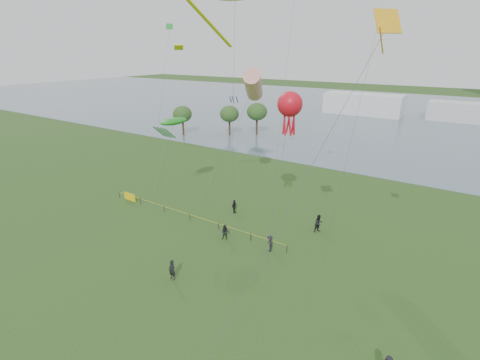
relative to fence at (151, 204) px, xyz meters
The scene contains 15 objects.
ground_plane 20.79m from the fence, 42.13° to the right, with size 400.00×400.00×0.00m, color #1C3912.
lake 87.43m from the fence, 79.85° to the left, with size 400.00×120.00×0.08m, color slate.
pavilion_left 81.17m from the fence, 87.59° to the left, with size 22.00×8.00×6.00m, color silver.
pavilion_right 89.08m from the fence, 70.72° to the left, with size 18.00×7.00×5.00m, color silver.
trees 39.69m from the fence, 112.05° to the left, with size 17.87×13.83×7.09m.
fence is the anchor object (origin of this frame).
spectator_a 11.91m from the fence, ahead, with size 0.78×0.61×1.61m, color black.
spectator_b 16.67m from the fence, ahead, with size 1.05×0.60×1.63m, color black.
spectator_c 10.15m from the fence, 25.81° to the left, with size 0.95×0.40×1.63m, color black.
spectator_f 14.90m from the fence, 36.72° to the right, with size 0.65×0.43×1.78m, color black.
spectator_g 19.88m from the fence, 16.00° to the left, with size 0.94×0.74×1.94m, color black.
kite_windsock 18.48m from the fence, 42.31° to the left, with size 5.45×8.64×16.25m.
kite_creature 10.24m from the fence, 61.25° to the left, with size 2.97×4.48×10.62m.
kite_octopus 20.67m from the fence, 13.16° to the left, with size 2.97×8.44×14.43m.
kite_delta 31.20m from the fence, 12.18° to the right, with size 5.47×15.62×20.06m.
Camera 1 is at (14.54, -12.21, 17.92)m, focal length 26.00 mm.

